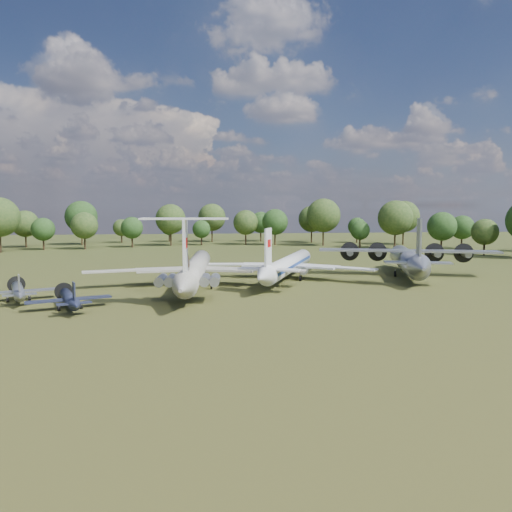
{
  "coord_description": "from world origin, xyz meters",
  "views": [
    {
      "loc": [
        -2.66,
        -75.77,
        12.76
      ],
      "look_at": [
        6.17,
        -0.13,
        5.0
      ],
      "focal_mm": 35.0,
      "sensor_mm": 36.0,
      "label": 1
    }
  ],
  "objects_px": {
    "il62_airliner": "(195,273)",
    "person_on_il62": "(188,263)",
    "tu104_jet": "(288,268)",
    "small_prop_west": "(70,301)",
    "an12_transport": "(408,263)",
    "small_prop_northwest": "(18,293)"
  },
  "relations": [
    {
      "from": "il62_airliner",
      "to": "an12_transport",
      "type": "height_order",
      "value": "an12_transport"
    },
    {
      "from": "il62_airliner",
      "to": "small_prop_northwest",
      "type": "xyz_separation_m",
      "value": [
        -23.45,
        -8.41,
        -1.17
      ]
    },
    {
      "from": "tu104_jet",
      "to": "person_on_il62",
      "type": "bearing_deg",
      "value": -109.34
    },
    {
      "from": "tu104_jet",
      "to": "small_prop_west",
      "type": "relative_size",
      "value": 2.92
    },
    {
      "from": "il62_airliner",
      "to": "tu104_jet",
      "type": "bearing_deg",
      "value": 26.42
    },
    {
      "from": "tu104_jet",
      "to": "small_prop_northwest",
      "type": "distance_m",
      "value": 42.05
    },
    {
      "from": "an12_transport",
      "to": "small_prop_northwest",
      "type": "bearing_deg",
      "value": -149.03
    },
    {
      "from": "il62_airliner",
      "to": "small_prop_west",
      "type": "bearing_deg",
      "value": -131.57
    },
    {
      "from": "small_prop_west",
      "to": "person_on_il62",
      "type": "relative_size",
      "value": 7.71
    },
    {
      "from": "an12_transport",
      "to": "small_prop_west",
      "type": "height_order",
      "value": "an12_transport"
    },
    {
      "from": "il62_airliner",
      "to": "person_on_il62",
      "type": "bearing_deg",
      "value": -90.0
    },
    {
      "from": "an12_transport",
      "to": "person_on_il62",
      "type": "height_order",
      "value": "person_on_il62"
    },
    {
      "from": "an12_transport",
      "to": "small_prop_northwest",
      "type": "xyz_separation_m",
      "value": [
        -61.54,
        -16.57,
        -1.3
      ]
    },
    {
      "from": "small_prop_west",
      "to": "small_prop_northwest",
      "type": "xyz_separation_m",
      "value": [
        -8.21,
        6.47,
        0.02
      ]
    },
    {
      "from": "small_prop_west",
      "to": "person_on_il62",
      "type": "xyz_separation_m",
      "value": [
        14.36,
        2.61,
        4.28
      ]
    },
    {
      "from": "small_prop_west",
      "to": "small_prop_northwest",
      "type": "bearing_deg",
      "value": 121.09
    },
    {
      "from": "il62_airliner",
      "to": "small_prop_west",
      "type": "height_order",
      "value": "il62_airliner"
    },
    {
      "from": "small_prop_west",
      "to": "small_prop_northwest",
      "type": "distance_m",
      "value": 10.45
    },
    {
      "from": "tu104_jet",
      "to": "small_prop_west",
      "type": "distance_m",
      "value": 37.75
    },
    {
      "from": "an12_transport",
      "to": "person_on_il62",
      "type": "distance_m",
      "value": 44.1
    },
    {
      "from": "small_prop_northwest",
      "to": "person_on_il62",
      "type": "height_order",
      "value": "person_on_il62"
    },
    {
      "from": "il62_airliner",
      "to": "an12_transport",
      "type": "distance_m",
      "value": 38.95
    }
  ]
}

